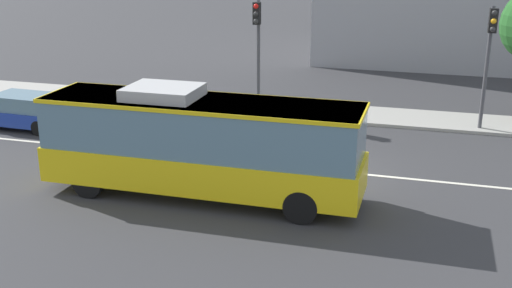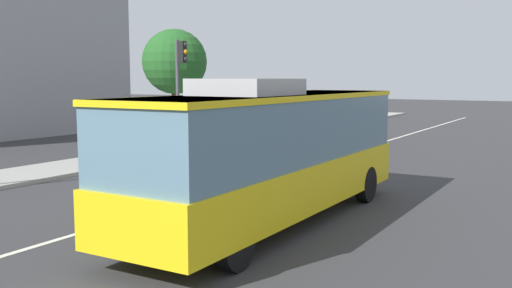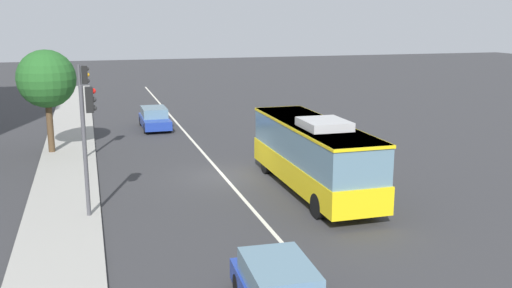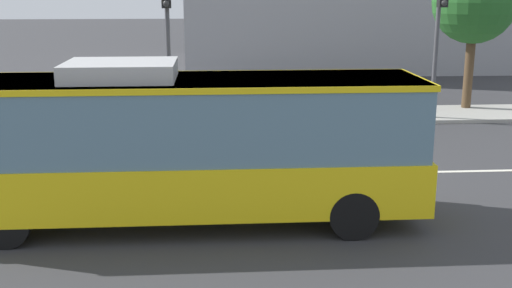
{
  "view_description": "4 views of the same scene",
  "coord_description": "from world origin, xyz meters",
  "px_view_note": "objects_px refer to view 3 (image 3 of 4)",
  "views": [
    {
      "loc": [
        3.24,
        -20.35,
        7.73
      ],
      "look_at": [
        -2.08,
        -1.84,
        1.39
      ],
      "focal_mm": 43.81,
      "sensor_mm": 36.0,
      "label": 1
    },
    {
      "loc": [
        -15.25,
        -9.78,
        3.46
      ],
      "look_at": [
        -2.21,
        -2.07,
        1.72
      ],
      "focal_mm": 40.08,
      "sensor_mm": 36.0,
      "label": 2
    },
    {
      "loc": [
        -26.43,
        6.13,
        7.69
      ],
      "look_at": [
        -1.77,
        -1.13,
        1.95
      ],
      "focal_mm": 40.21,
      "sensor_mm": 36.0,
      "label": 3
    },
    {
      "loc": [
        -2.77,
        -16.03,
        4.96
      ],
      "look_at": [
        -1.81,
        -1.96,
        1.38
      ],
      "focal_mm": 44.17,
      "sensor_mm": 36.0,
      "label": 4
    }
  ],
  "objects_px": {
    "sedan_blue_ahead": "(155,118)",
    "traffic_light_near_corner": "(83,95)",
    "transit_bus": "(313,152)",
    "traffic_light_mid_block": "(88,128)",
    "street_tree_kerbside_left": "(46,79)"
  },
  "relations": [
    {
      "from": "transit_bus",
      "to": "traffic_light_mid_block",
      "type": "height_order",
      "value": "traffic_light_mid_block"
    },
    {
      "from": "traffic_light_near_corner",
      "to": "sedan_blue_ahead",
      "type": "bearing_deg",
      "value": 56.09
    },
    {
      "from": "sedan_blue_ahead",
      "to": "traffic_light_mid_block",
      "type": "bearing_deg",
      "value": -14.33
    },
    {
      "from": "traffic_light_mid_block",
      "to": "transit_bus",
      "type": "bearing_deg",
      "value": 3.59
    },
    {
      "from": "transit_bus",
      "to": "traffic_light_near_corner",
      "type": "xyz_separation_m",
      "value": [
        8.81,
        9.67,
        1.75
      ]
    },
    {
      "from": "transit_bus",
      "to": "traffic_light_near_corner",
      "type": "relative_size",
      "value": 1.92
    },
    {
      "from": "transit_bus",
      "to": "street_tree_kerbside_left",
      "type": "bearing_deg",
      "value": 47.12
    },
    {
      "from": "traffic_light_near_corner",
      "to": "traffic_light_mid_block",
      "type": "xyz_separation_m",
      "value": [
        -9.69,
        -0.15,
        0.0
      ]
    },
    {
      "from": "sedan_blue_ahead",
      "to": "traffic_light_near_corner",
      "type": "xyz_separation_m",
      "value": [
        -8.05,
        4.6,
        2.84
      ]
    },
    {
      "from": "transit_bus",
      "to": "street_tree_kerbside_left",
      "type": "distance_m",
      "value": 16.07
    },
    {
      "from": "transit_bus",
      "to": "sedan_blue_ahead",
      "type": "bearing_deg",
      "value": 16.93
    },
    {
      "from": "traffic_light_near_corner",
      "to": "street_tree_kerbside_left",
      "type": "relative_size",
      "value": 0.88
    },
    {
      "from": "traffic_light_near_corner",
      "to": "transit_bus",
      "type": "bearing_deg",
      "value": -46.53
    },
    {
      "from": "sedan_blue_ahead",
      "to": "street_tree_kerbside_left",
      "type": "height_order",
      "value": "street_tree_kerbside_left"
    },
    {
      "from": "sedan_blue_ahead",
      "to": "transit_bus",
      "type": "bearing_deg",
      "value": 16.47
    }
  ]
}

